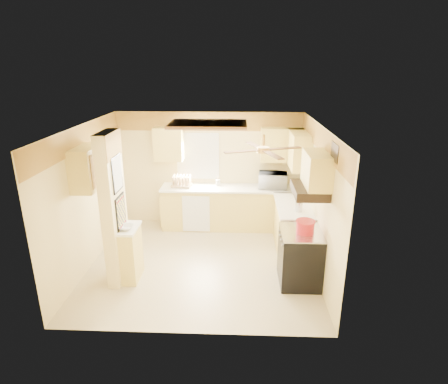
{
  "coord_description": "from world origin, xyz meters",
  "views": [
    {
      "loc": [
        0.65,
        -6.04,
        3.48
      ],
      "look_at": [
        0.38,
        0.35,
        1.26
      ],
      "focal_mm": 30.0,
      "sensor_mm": 36.0,
      "label": 1
    }
  ],
  "objects_px": {
    "stove": "(300,257)",
    "microwave": "(273,180)",
    "bowl": "(126,227)",
    "dutch_oven": "(305,227)",
    "kettle": "(299,206)"
  },
  "relations": [
    {
      "from": "bowl",
      "to": "stove",
      "type": "bearing_deg",
      "value": 1.46
    },
    {
      "from": "stove",
      "to": "microwave",
      "type": "relative_size",
      "value": 1.54
    },
    {
      "from": "microwave",
      "to": "bowl",
      "type": "relative_size",
      "value": 2.42
    },
    {
      "from": "stove",
      "to": "bowl",
      "type": "bearing_deg",
      "value": -178.54
    },
    {
      "from": "stove",
      "to": "dutch_oven",
      "type": "height_order",
      "value": "dutch_oven"
    },
    {
      "from": "stove",
      "to": "microwave",
      "type": "height_order",
      "value": "microwave"
    },
    {
      "from": "microwave",
      "to": "bowl",
      "type": "xyz_separation_m",
      "value": [
        -2.53,
        -2.23,
        -0.13
      ]
    },
    {
      "from": "stove",
      "to": "microwave",
      "type": "distance_m",
      "value": 2.27
    },
    {
      "from": "bowl",
      "to": "kettle",
      "type": "bearing_deg",
      "value": 17.1
    },
    {
      "from": "stove",
      "to": "kettle",
      "type": "height_order",
      "value": "kettle"
    },
    {
      "from": "microwave",
      "to": "kettle",
      "type": "xyz_separation_m",
      "value": [
        0.36,
        -1.34,
        -0.07
      ]
    },
    {
      "from": "bowl",
      "to": "kettle",
      "type": "relative_size",
      "value": 1.2
    },
    {
      "from": "stove",
      "to": "kettle",
      "type": "distance_m",
      "value": 1.0
    },
    {
      "from": "kettle",
      "to": "microwave",
      "type": "bearing_deg",
      "value": 104.98
    },
    {
      "from": "bowl",
      "to": "dutch_oven",
      "type": "relative_size",
      "value": 0.8
    }
  ]
}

